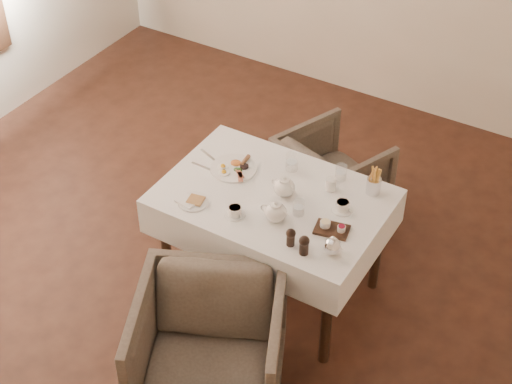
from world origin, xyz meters
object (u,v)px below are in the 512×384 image
object	(u,v)px
armchair_far	(332,174)
armchair_near	(209,349)
table	(273,211)
breakfast_plate	(234,168)
teapot_centre	(284,186)

from	to	relation	value
armchair_far	armchair_near	bearing A→B (deg)	116.91
armchair_far	table	bearing A→B (deg)	114.57
armchair_near	table	bearing A→B (deg)	72.58
table	armchair_near	world-z (taller)	table
armchair_far	breakfast_plate	world-z (taller)	breakfast_plate
armchair_near	teapot_centre	size ratio (longest dim) A/B	4.67
breakfast_plate	teapot_centre	bearing A→B (deg)	10.06
table	armchair_near	bearing A→B (deg)	-82.77
table	breakfast_plate	world-z (taller)	breakfast_plate
breakfast_plate	teapot_centre	world-z (taller)	teapot_centre
table	teapot_centre	distance (m)	0.19
table	breakfast_plate	bearing A→B (deg)	163.62
armchair_near	breakfast_plate	world-z (taller)	breakfast_plate
table	armchair_near	size ratio (longest dim) A/B	1.64
armchair_near	teapot_centre	bearing A→B (deg)	68.89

